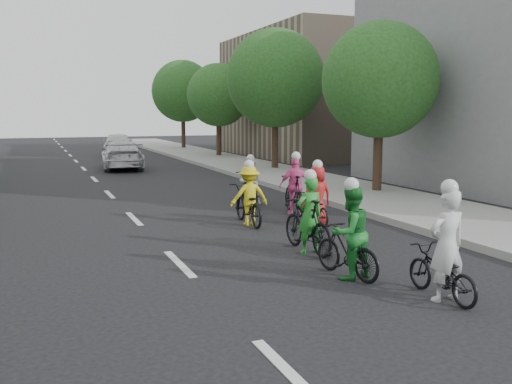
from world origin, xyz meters
TOP-DOWN VIEW (x-y plane):
  - ground at (0.00, 0.00)m, footprint 120.00×120.00m
  - sidewalk_right at (8.00, 10.00)m, footprint 4.00×80.00m
  - curb_right at (6.05, 10.00)m, footprint 0.18×80.00m
  - bldg_se at (16.00, 24.00)m, footprint 10.00×14.00m
  - tree_r_0 at (8.80, 6.60)m, footprint 4.00×4.00m
  - tree_r_1 at (8.80, 15.60)m, footprint 4.80×4.80m
  - tree_r_2 at (8.80, 24.60)m, footprint 4.00×4.00m
  - tree_r_3 at (8.80, 33.60)m, footprint 4.80×4.80m
  - cyclist_0 at (2.61, 3.12)m, footprint 1.01×1.94m
  - cyclist_1 at (4.22, 2.47)m, footprint 0.78×1.57m
  - cyclist_2 at (2.68, -0.09)m, footprint 0.62×1.90m
  - cyclist_3 at (4.38, 4.08)m, footprint 1.01×1.93m
  - cyclist_4 at (3.26, -3.54)m, footprint 0.63×1.55m
  - cyclist_5 at (3.82, 6.17)m, footprint 0.92×1.96m
  - cyclist_6 at (2.52, -1.99)m, footprint 0.89×1.64m
  - follow_car_lead at (1.85, 19.23)m, footprint 2.51×5.13m
  - follow_car_trail at (2.91, 28.03)m, footprint 2.47×4.84m

SIDE VIEW (x-z plane):
  - ground at x=0.00m, z-range 0.00..0.00m
  - sidewalk_right at x=8.00m, z-range 0.00..0.15m
  - curb_right at x=6.05m, z-range 0.00..0.18m
  - cyclist_5 at x=3.82m, z-range -0.22..1.36m
  - cyclist_1 at x=4.22m, z-range -0.26..1.42m
  - cyclist_4 at x=3.26m, z-range -0.33..1.54m
  - cyclist_0 at x=2.61m, z-range -0.22..1.45m
  - cyclist_2 at x=2.68m, z-range -0.24..1.49m
  - cyclist_3 at x=4.38m, z-range -0.23..1.55m
  - cyclist_6 at x=2.52m, z-range -0.22..1.55m
  - follow_car_lead at x=1.85m, z-range 0.00..1.44m
  - follow_car_trail at x=2.91m, z-range 0.00..1.58m
  - tree_r_0 at x=8.80m, z-range 0.98..6.95m
  - tree_r_2 at x=8.80m, z-range 0.98..6.95m
  - bldg_se at x=16.00m, z-range 0.00..8.00m
  - tree_r_1 at x=8.80m, z-range 1.05..7.98m
  - tree_r_3 at x=8.80m, z-range 1.05..7.98m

